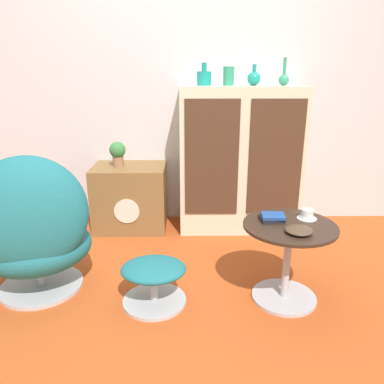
% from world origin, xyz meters
% --- Properties ---
extents(ground_plane, '(12.00, 12.00, 0.00)m').
position_xyz_m(ground_plane, '(0.00, 0.00, 0.00)').
color(ground_plane, '#B74C1E').
extents(wall_back, '(6.40, 0.06, 2.60)m').
position_xyz_m(wall_back, '(0.00, 1.41, 1.30)').
color(wall_back, silver).
rests_on(wall_back, ground_plane).
extents(sideboard, '(1.01, 0.44, 1.21)m').
position_xyz_m(sideboard, '(0.47, 1.17, 0.61)').
color(sideboard, beige).
rests_on(sideboard, ground_plane).
extents(tv_console, '(0.61, 0.46, 0.56)m').
position_xyz_m(tv_console, '(-0.47, 1.16, 0.28)').
color(tv_console, brown).
rests_on(tv_console, ground_plane).
extents(egg_chair, '(0.81, 0.77, 0.91)m').
position_xyz_m(egg_chair, '(-0.90, 0.13, 0.41)').
color(egg_chair, '#B7B7BC').
rests_on(egg_chair, ground_plane).
extents(ottoman, '(0.38, 0.38, 0.27)m').
position_xyz_m(ottoman, '(-0.17, 0.01, 0.18)').
color(ottoman, '#B7B7BC').
rests_on(ottoman, ground_plane).
extents(coffee_table, '(0.54, 0.54, 0.49)m').
position_xyz_m(coffee_table, '(0.62, 0.04, 0.30)').
color(coffee_table, '#B7B7BC').
rests_on(coffee_table, ground_plane).
extents(vase_leftmost, '(0.12, 0.12, 0.17)m').
position_xyz_m(vase_leftmost, '(0.16, 1.17, 1.27)').
color(vase_leftmost, teal).
rests_on(vase_leftmost, sideboard).
extents(vase_inner_left, '(0.09, 0.09, 0.14)m').
position_xyz_m(vase_inner_left, '(0.36, 1.17, 1.29)').
color(vase_inner_left, '#2D8E6B').
rests_on(vase_inner_left, sideboard).
extents(vase_inner_right, '(0.11, 0.11, 0.16)m').
position_xyz_m(vase_inner_right, '(0.56, 1.17, 1.27)').
color(vase_inner_right, teal).
rests_on(vase_inner_right, sideboard).
extents(vase_rightmost, '(0.08, 0.08, 0.21)m').
position_xyz_m(vase_rightmost, '(0.80, 1.17, 1.27)').
color(vase_rightmost, '#2D8E6B').
rests_on(vase_rightmost, sideboard).
extents(potted_plant, '(0.13, 0.13, 0.21)m').
position_xyz_m(potted_plant, '(-0.56, 1.16, 0.67)').
color(potted_plant, '#996B4C').
rests_on(potted_plant, tv_console).
extents(teacup, '(0.11, 0.11, 0.06)m').
position_xyz_m(teacup, '(0.74, 0.13, 0.52)').
color(teacup, white).
rests_on(teacup, coffee_table).
extents(book_stack, '(0.15, 0.12, 0.04)m').
position_xyz_m(book_stack, '(0.52, 0.10, 0.51)').
color(book_stack, black).
rests_on(book_stack, coffee_table).
extents(bowl, '(0.15, 0.15, 0.04)m').
position_xyz_m(bowl, '(0.63, -0.08, 0.51)').
color(bowl, '#4C3828').
rests_on(bowl, coffee_table).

